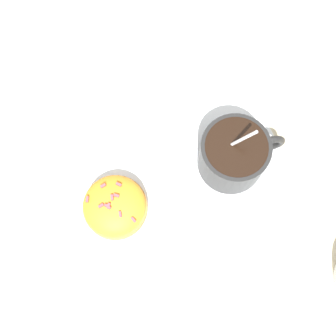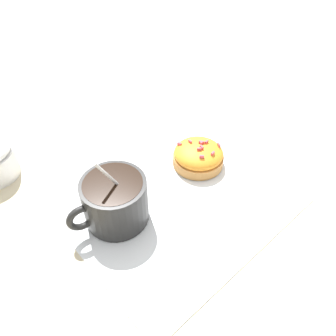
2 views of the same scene
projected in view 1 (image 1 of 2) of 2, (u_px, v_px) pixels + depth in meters
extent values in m
plane|color=#C6B793|center=(172.00, 181.00, 0.63)|extent=(3.00, 3.00, 0.00)
cube|color=white|center=(172.00, 181.00, 0.63)|extent=(0.34, 0.35, 0.00)
cylinder|color=black|center=(232.00, 153.00, 0.61)|extent=(0.09, 0.09, 0.07)
cylinder|color=black|center=(235.00, 146.00, 0.58)|extent=(0.08, 0.08, 0.01)
torus|color=black|center=(270.00, 145.00, 0.61)|extent=(0.04, 0.01, 0.04)
ellipsoid|color=silver|center=(249.00, 158.00, 0.63)|extent=(0.03, 0.02, 0.01)
cylinder|color=silver|center=(228.00, 146.00, 0.58)|extent=(0.05, 0.02, 0.10)
cylinder|color=#C18442|center=(116.00, 207.00, 0.61)|extent=(0.08, 0.08, 0.02)
ellipsoid|color=orange|center=(114.00, 205.00, 0.60)|extent=(0.08, 0.08, 0.03)
cube|color=#EA4C56|center=(88.00, 203.00, 0.59)|extent=(0.01, 0.01, 0.00)
cube|color=#EA4C56|center=(133.00, 220.00, 0.58)|extent=(0.01, 0.01, 0.00)
cube|color=#EA4C56|center=(103.00, 186.00, 0.59)|extent=(0.01, 0.00, 0.00)
cube|color=#EA4C56|center=(108.00, 207.00, 0.58)|extent=(0.01, 0.01, 0.00)
cube|color=#EA4C56|center=(119.00, 185.00, 0.59)|extent=(0.01, 0.01, 0.00)
cube|color=#EA4C56|center=(109.00, 206.00, 0.58)|extent=(0.01, 0.01, 0.00)
cube|color=#EA4C56|center=(107.00, 206.00, 0.58)|extent=(0.01, 0.01, 0.00)
cube|color=#EA4C56|center=(101.00, 206.00, 0.58)|extent=(0.01, 0.00, 0.00)
cube|color=#EA4C56|center=(116.00, 196.00, 0.58)|extent=(0.01, 0.01, 0.00)
cube|color=#EA4C56|center=(112.00, 197.00, 0.58)|extent=(0.00, 0.01, 0.00)
cube|color=#EA4C56|center=(120.00, 214.00, 0.58)|extent=(0.00, 0.01, 0.00)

